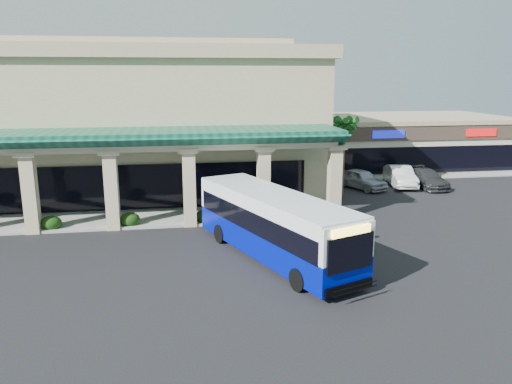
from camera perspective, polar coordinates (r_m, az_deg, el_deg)
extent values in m
plane|color=black|center=(25.95, -0.45, -6.87)|extent=(110.00, 110.00, 0.00)
imported|color=#3B3D52|center=(26.64, 10.28, -4.26)|extent=(0.54, 0.77, 2.02)
imported|color=#9EA0AC|center=(40.97, 11.96, 1.47)|extent=(3.56, 4.97, 1.57)
imported|color=white|center=(42.71, 16.17, 1.76)|extent=(2.59, 5.24, 1.65)
imported|color=#323335|center=(42.92, 18.92, 1.48)|extent=(2.07, 5.03, 1.46)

